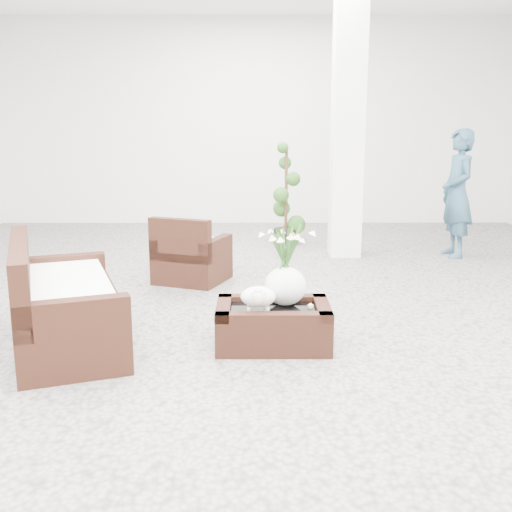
{
  "coord_description": "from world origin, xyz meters",
  "views": [
    {
      "loc": [
        -0.02,
        -5.32,
        1.77
      ],
      "look_at": [
        0.0,
        -0.1,
        0.62
      ],
      "focal_mm": 42.97,
      "sensor_mm": 36.0,
      "label": 1
    }
  ],
  "objects_px": {
    "coffee_table": "(273,327)",
    "loveseat": "(66,293)",
    "topiary": "(286,195)",
    "armchair": "(192,248)"
  },
  "relations": [
    {
      "from": "coffee_table",
      "to": "loveseat",
      "type": "xyz_separation_m",
      "value": [
        -1.65,
        0.03,
        0.28
      ]
    },
    {
      "from": "coffee_table",
      "to": "loveseat",
      "type": "bearing_deg",
      "value": 178.98
    },
    {
      "from": "topiary",
      "to": "coffee_table",
      "type": "bearing_deg",
      "value": -94.29
    },
    {
      "from": "armchair",
      "to": "loveseat",
      "type": "bearing_deg",
      "value": 89.14
    },
    {
      "from": "armchair",
      "to": "topiary",
      "type": "distance_m",
      "value": 2.45
    },
    {
      "from": "coffee_table",
      "to": "topiary",
      "type": "xyz_separation_m",
      "value": [
        0.31,
        4.18,
        0.57
      ]
    },
    {
      "from": "coffee_table",
      "to": "loveseat",
      "type": "distance_m",
      "value": 1.67
    },
    {
      "from": "coffee_table",
      "to": "topiary",
      "type": "bearing_deg",
      "value": 85.71
    },
    {
      "from": "coffee_table",
      "to": "armchair",
      "type": "xyz_separation_m",
      "value": [
        -0.85,
        2.05,
        0.22
      ]
    },
    {
      "from": "coffee_table",
      "to": "armchair",
      "type": "relative_size",
      "value": 1.19
    }
  ]
}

